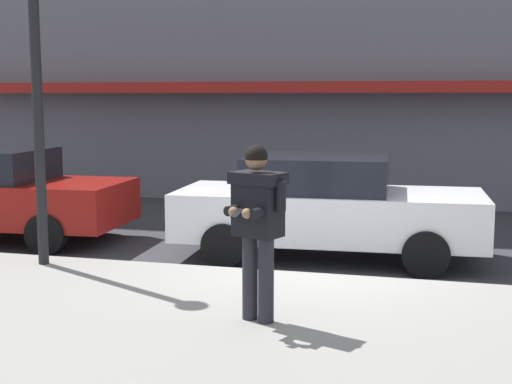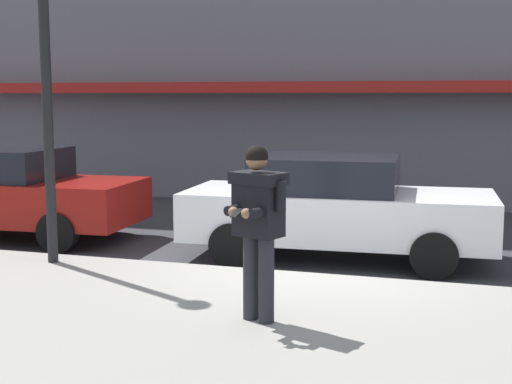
{
  "view_description": "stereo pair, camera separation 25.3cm",
  "coord_description": "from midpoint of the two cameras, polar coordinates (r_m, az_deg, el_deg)",
  "views": [
    {
      "loc": [
        1.67,
        -9.13,
        2.43
      ],
      "look_at": [
        -0.08,
        -2.45,
        1.49
      ],
      "focal_mm": 50.0,
      "sensor_mm": 36.0,
      "label": 1
    },
    {
      "loc": [
        1.91,
        -9.06,
        2.43
      ],
      "look_at": [
        -0.08,
        -2.45,
        1.49
      ],
      "focal_mm": 50.0,
      "sensor_mm": 36.0,
      "label": 2
    }
  ],
  "objects": [
    {
      "name": "ground_plane",
      "position": [
        9.59,
        3.49,
        -6.95
      ],
      "size": [
        80.0,
        80.0,
        0.0
      ],
      "primitive_type": "plane",
      "color": "#333338"
    },
    {
      "name": "sidewalk",
      "position": [
        6.73,
        7.2,
        -12.85
      ],
      "size": [
        32.0,
        5.3,
        0.14
      ],
      "primitive_type": "cube",
      "color": "gray",
      "rests_on": "ground"
    },
    {
      "name": "curb_paint_line",
      "position": [
        9.5,
        9.52,
        -7.16
      ],
      "size": [
        28.0,
        0.12,
        0.01
      ],
      "primitive_type": "cube",
      "color": "silver",
      "rests_on": "ground"
    },
    {
      "name": "parked_sedan_mid",
      "position": [
        10.64,
        4.96,
        -1.14
      ],
      "size": [
        4.59,
        2.12,
        1.54
      ],
      "color": "silver",
      "rests_on": "ground"
    },
    {
      "name": "man_texting_on_phone",
      "position": [
        7.14,
        -0.91,
        -1.75
      ],
      "size": [
        0.61,
        0.65,
        1.81
      ],
      "color": "#23232B",
      "rests_on": "sidewalk"
    },
    {
      "name": "street_lamp_post",
      "position": [
        10.03,
        -17.98,
        11.44
      ],
      "size": [
        0.36,
        0.36,
        4.88
      ],
      "color": "black",
      "rests_on": "sidewalk"
    }
  ]
}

